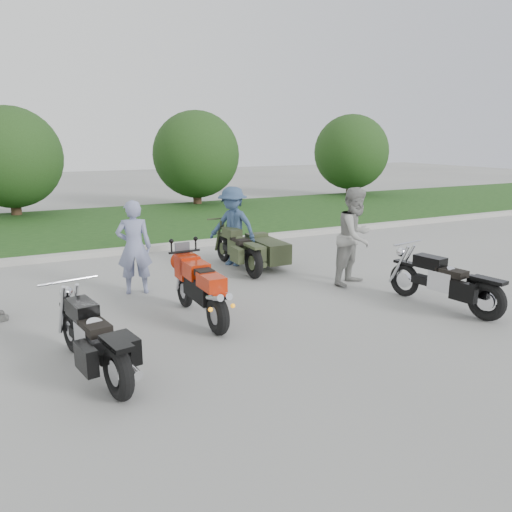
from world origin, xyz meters
name	(u,v)px	position (x,y,z in m)	size (l,w,h in m)	color
ground	(256,326)	(0.00, 0.00, 0.00)	(80.00, 80.00, 0.00)	#A0A09B
curb	(153,248)	(0.00, 6.00, 0.07)	(60.00, 0.30, 0.15)	#B3B0A8
grass_strip	(119,224)	(0.00, 10.15, 0.07)	(60.00, 8.00, 0.14)	#325E20
tree_mid_left	(11,158)	(-3.00, 13.50, 2.19)	(3.60, 3.60, 4.00)	#3F2B1C
tree_mid_right	(196,155)	(4.00, 13.50, 2.19)	(3.60, 3.60, 4.00)	#3F2B1C
tree_far_right	(351,152)	(12.00, 13.50, 2.19)	(3.60, 3.60, 4.00)	#3F2B1C
sportbike_red	(201,287)	(-0.67, 0.62, 0.57)	(0.35, 2.03, 0.96)	black
cruiser_left	(95,342)	(-2.51, -0.61, 0.44)	(0.64, 2.25, 0.87)	black
cruiser_right	(448,284)	(3.32, -0.74, 0.44)	(0.61, 2.23, 0.86)	black
cruiser_sidecar	(256,250)	(1.60, 3.18, 0.42)	(1.16, 2.30, 0.89)	black
person_stripe	(134,247)	(-1.25, 2.58, 0.89)	(0.65, 0.43, 1.78)	#7D84AA
person_grey	(355,236)	(2.83, 1.22, 0.97)	(0.95, 0.74, 1.94)	gray
person_denim	(233,226)	(1.28, 3.71, 0.91)	(1.17, 0.67, 1.81)	#32496A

